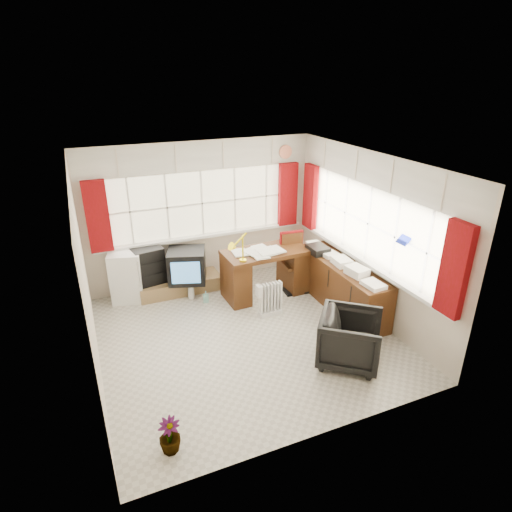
{
  "coord_description": "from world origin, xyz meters",
  "views": [
    {
      "loc": [
        -1.9,
        -4.86,
        3.55
      ],
      "look_at": [
        0.4,
        0.55,
        0.98
      ],
      "focal_mm": 30.0,
      "sensor_mm": 36.0,
      "label": 1
    }
  ],
  "objects_px": {
    "desk_lamp": "(243,241)",
    "crt_tv": "(187,266)",
    "radiator": "(270,302)",
    "credenza": "(341,284)",
    "tv_bench": "(180,285)",
    "office_chair": "(350,339)",
    "mini_fridge": "(127,275)",
    "task_chair": "(293,259)",
    "desk": "(265,270)"
  },
  "relations": [
    {
      "from": "office_chair",
      "to": "mini_fridge",
      "type": "xyz_separation_m",
      "value": [
        -2.42,
        2.88,
        0.07
      ]
    },
    {
      "from": "desk_lamp",
      "to": "credenza",
      "type": "height_order",
      "value": "desk_lamp"
    },
    {
      "from": "desk",
      "to": "office_chair",
      "type": "bearing_deg",
      "value": -83.35
    },
    {
      "from": "credenza",
      "to": "tv_bench",
      "type": "xyz_separation_m",
      "value": [
        -2.28,
        1.52,
        -0.27
      ]
    },
    {
      "from": "task_chair",
      "to": "office_chair",
      "type": "height_order",
      "value": "task_chair"
    },
    {
      "from": "desk_lamp",
      "to": "crt_tv",
      "type": "height_order",
      "value": "desk_lamp"
    },
    {
      "from": "radiator",
      "to": "crt_tv",
      "type": "relative_size",
      "value": 0.73
    },
    {
      "from": "desk_lamp",
      "to": "office_chair",
      "type": "distance_m",
      "value": 2.18
    },
    {
      "from": "office_chair",
      "to": "tv_bench",
      "type": "bearing_deg",
      "value": 68.48
    },
    {
      "from": "desk_lamp",
      "to": "tv_bench",
      "type": "relative_size",
      "value": 0.33
    },
    {
      "from": "desk",
      "to": "radiator",
      "type": "xyz_separation_m",
      "value": [
        -0.2,
        -0.65,
        -0.23
      ]
    },
    {
      "from": "desk",
      "to": "tv_bench",
      "type": "height_order",
      "value": "desk"
    },
    {
      "from": "office_chair",
      "to": "credenza",
      "type": "bearing_deg",
      "value": 10.3
    },
    {
      "from": "task_chair",
      "to": "credenza",
      "type": "relative_size",
      "value": 0.51
    },
    {
      "from": "task_chair",
      "to": "mini_fridge",
      "type": "relative_size",
      "value": 1.19
    },
    {
      "from": "credenza",
      "to": "radiator",
      "type": "bearing_deg",
      "value": 169.98
    },
    {
      "from": "task_chair",
      "to": "desk_lamp",
      "type": "bearing_deg",
      "value": -164.94
    },
    {
      "from": "desk",
      "to": "credenza",
      "type": "bearing_deg",
      "value": -41.97
    },
    {
      "from": "crt_tv",
      "to": "mini_fridge",
      "type": "bearing_deg",
      "value": 167.44
    },
    {
      "from": "radiator",
      "to": "mini_fridge",
      "type": "relative_size",
      "value": 0.64
    },
    {
      "from": "desk_lamp",
      "to": "office_chair",
      "type": "relative_size",
      "value": 0.6
    },
    {
      "from": "desk",
      "to": "mini_fridge",
      "type": "xyz_separation_m",
      "value": [
        -2.17,
        0.75,
        -0.02
      ]
    },
    {
      "from": "crt_tv",
      "to": "task_chair",
      "type": "bearing_deg",
      "value": -15.72
    },
    {
      "from": "office_chair",
      "to": "desk",
      "type": "bearing_deg",
      "value": 45.71
    },
    {
      "from": "desk",
      "to": "desk_lamp",
      "type": "height_order",
      "value": "desk_lamp"
    },
    {
      "from": "office_chair",
      "to": "mini_fridge",
      "type": "relative_size",
      "value": 0.91
    },
    {
      "from": "credenza",
      "to": "mini_fridge",
      "type": "distance_m",
      "value": 3.5
    },
    {
      "from": "desk",
      "to": "tv_bench",
      "type": "distance_m",
      "value": 1.52
    },
    {
      "from": "radiator",
      "to": "crt_tv",
      "type": "height_order",
      "value": "crt_tv"
    },
    {
      "from": "office_chair",
      "to": "crt_tv",
      "type": "height_order",
      "value": "crt_tv"
    },
    {
      "from": "tv_bench",
      "to": "mini_fridge",
      "type": "relative_size",
      "value": 1.64
    },
    {
      "from": "desk_lamp",
      "to": "office_chair",
      "type": "bearing_deg",
      "value": -68.63
    },
    {
      "from": "mini_fridge",
      "to": "task_chair",
      "type": "bearing_deg",
      "value": -14.61
    },
    {
      "from": "desk_lamp",
      "to": "office_chair",
      "type": "xyz_separation_m",
      "value": [
        0.74,
        -1.89,
        -0.78
      ]
    },
    {
      "from": "crt_tv",
      "to": "office_chair",
      "type": "bearing_deg",
      "value": -61.36
    },
    {
      "from": "desk",
      "to": "radiator",
      "type": "relative_size",
      "value": 2.59
    },
    {
      "from": "credenza",
      "to": "tv_bench",
      "type": "height_order",
      "value": "credenza"
    },
    {
      "from": "task_chair",
      "to": "mini_fridge",
      "type": "xyz_separation_m",
      "value": [
        -2.71,
        0.71,
        -0.11
      ]
    },
    {
      "from": "tv_bench",
      "to": "mini_fridge",
      "type": "xyz_separation_m",
      "value": [
        -0.84,
        0.08,
        0.3
      ]
    },
    {
      "from": "desk_lamp",
      "to": "task_chair",
      "type": "relative_size",
      "value": 0.46
    },
    {
      "from": "task_chair",
      "to": "tv_bench",
      "type": "bearing_deg",
      "value": 161.49
    },
    {
      "from": "office_chair",
      "to": "tv_bench",
      "type": "distance_m",
      "value": 3.22
    },
    {
      "from": "radiator",
      "to": "mini_fridge",
      "type": "distance_m",
      "value": 2.42
    },
    {
      "from": "tv_bench",
      "to": "crt_tv",
      "type": "distance_m",
      "value": 0.44
    },
    {
      "from": "office_chair",
      "to": "crt_tv",
      "type": "distance_m",
      "value": 3.04
    },
    {
      "from": "desk",
      "to": "tv_bench",
      "type": "xyz_separation_m",
      "value": [
        -1.33,
        0.67,
        -0.33
      ]
    },
    {
      "from": "desk_lamp",
      "to": "radiator",
      "type": "relative_size",
      "value": 0.85
    },
    {
      "from": "desk",
      "to": "task_chair",
      "type": "bearing_deg",
      "value": 4.17
    },
    {
      "from": "radiator",
      "to": "tv_bench",
      "type": "xyz_separation_m",
      "value": [
        -1.13,
        1.32,
        -0.1
      ]
    },
    {
      "from": "credenza",
      "to": "office_chair",
      "type": "bearing_deg",
      "value": -118.76
    }
  ]
}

